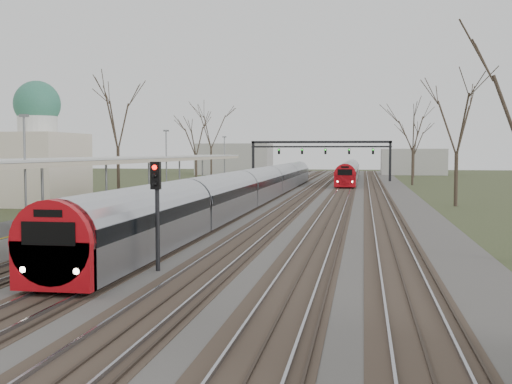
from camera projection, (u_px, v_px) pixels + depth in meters
ground at (21, 377)px, 12.69m from camera, size 300.00×300.00×0.00m
track_bed at (301, 194)px, 66.78m from camera, size 24.00×160.00×0.22m
platform at (164, 201)px, 51.07m from camera, size 3.50×69.00×1.00m
canopy at (144, 159)px, 46.41m from camera, size 4.10×50.00×3.11m
dome_building at (19, 161)px, 53.45m from camera, size 10.00×8.00×10.30m
signal_gantry at (321, 149)px, 95.98m from camera, size 21.00×0.59×6.08m
tree_west_far at (118, 115)px, 62.24m from camera, size 5.50×5.50×11.33m
tree_east_far at (457, 116)px, 51.25m from camera, size 5.00×5.00×10.30m
train_near at (257, 186)px, 55.74m from camera, size 2.62×75.21×3.05m
train_far at (349, 171)px, 97.09m from camera, size 2.62×45.21×3.05m
signal_post at (157, 200)px, 23.24m from camera, size 0.35×0.45×4.10m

